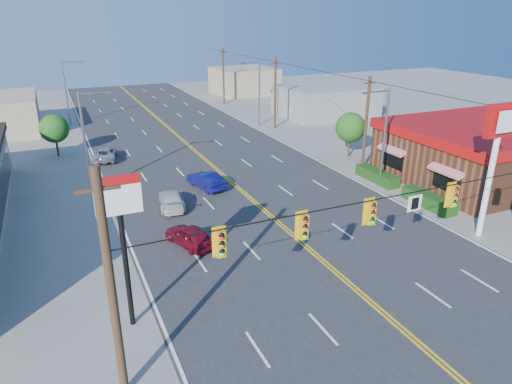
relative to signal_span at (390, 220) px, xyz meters
name	(u,v)px	position (x,y,z in m)	size (l,w,h in m)	color
ground	(381,312)	(0.12, 0.00, -4.89)	(160.00, 160.00, 0.00)	gray
road	(230,181)	(0.12, 20.00, -4.86)	(20.00, 120.00, 0.06)	#2D2D30
signal_span	(390,220)	(0.00, 0.00, 0.00)	(24.32, 0.34, 9.00)	#47301E
kfc	(482,152)	(20.02, 12.00, -2.51)	(16.30, 12.40, 4.70)	brown
kfc_pylon	(496,144)	(11.12, 4.00, 1.16)	(2.20, 0.36, 8.50)	white
pizza_hut_sign	(121,222)	(-10.88, 4.00, 0.30)	(1.90, 0.30, 6.85)	black
streetlight_se	(383,133)	(10.91, 14.00, -0.37)	(2.55, 0.25, 8.00)	gray
streetlight_ne	(258,90)	(10.91, 38.00, -0.37)	(2.55, 0.25, 8.00)	gray
streetlight_sw	(87,138)	(-10.67, 22.00, -0.37)	(2.55, 0.25, 8.00)	gray
streetlight_nw	(67,89)	(-10.67, 48.00, -0.37)	(2.55, 0.25, 8.00)	gray
utility_pole_near	(366,124)	(12.32, 18.00, -0.69)	(0.28, 0.28, 8.40)	#47301E
utility_pole_mid	(275,94)	(12.32, 36.00, -0.69)	(0.28, 0.28, 8.40)	#47301E
utility_pole_far	(224,77)	(12.32, 54.00, -0.69)	(0.28, 0.28, 8.40)	#47301E
tree_kfc_rear	(351,127)	(13.62, 22.00, -1.95)	(2.94, 2.94, 4.41)	#47301E
tree_west	(54,129)	(-12.88, 34.00, -2.09)	(2.80, 2.80, 4.20)	#47301E
bld_east_mid	(325,101)	(22.12, 40.00, -2.89)	(12.00, 10.00, 4.00)	gray
bld_east_far	(244,81)	(19.12, 62.00, -2.69)	(10.00, 10.00, 4.40)	tan
car_magenta	(190,236)	(-6.29, 10.21, -4.24)	(1.52, 3.77, 1.29)	maroon
car_blue	(206,181)	(-2.26, 19.21, -4.22)	(1.41, 4.06, 1.34)	#0F1058
car_white	(172,200)	(-5.81, 16.43, -4.26)	(1.74, 4.28, 1.24)	silver
car_silver	(105,154)	(-8.77, 30.57, -4.27)	(2.04, 4.43, 1.23)	#B6B6BC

